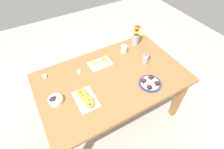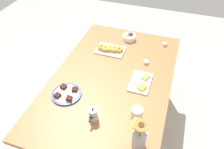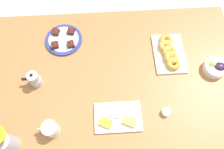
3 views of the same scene
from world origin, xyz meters
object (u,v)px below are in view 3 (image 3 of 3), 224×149
coffee_mug (51,129)px  dining_table (112,83)px  flower_vase (5,143)px  grape_bowl (216,67)px  dessert_plate (64,40)px  croissant_platter (169,52)px  cheese_platter (118,118)px  jam_cup_berry (166,112)px  moka_pot (35,79)px

coffee_mug → dining_table: bearing=-138.9°
flower_vase → grape_bowl: bearing=-162.4°
dessert_plate → flower_vase: bearing=68.5°
croissant_platter → grape_bowl: bearing=154.6°
dining_table → cheese_platter: (-0.02, 0.25, 0.10)m
grape_bowl → jam_cup_berry: grape_bowl is taller
jam_cup_berry → moka_pot: 0.77m
flower_vase → moka_pot: (-0.10, -0.35, -0.04)m
jam_cup_berry → dining_table: bearing=-39.5°
dining_table → croissant_platter: size_ratio=5.71×
cheese_platter → moka_pot: (0.47, -0.24, 0.04)m
croissant_platter → dessert_plate: dessert_plate is taller
grape_bowl → jam_cup_berry: 0.42m
grape_bowl → dessert_plate: 0.96m
cheese_platter → jam_cup_berry: (-0.27, -0.01, 0.01)m
dessert_plate → moka_pot: size_ratio=1.99×
grape_bowl → cheese_platter: 0.66m
croissant_platter → flower_vase: flower_vase is taller
grape_bowl → moka_pot: size_ratio=1.15×
croissant_platter → dessert_plate: size_ratio=1.18×
coffee_mug → dessert_plate: bearing=-94.2°
jam_cup_berry → cheese_platter: bearing=2.7°
jam_cup_berry → flower_vase: (0.84, 0.12, 0.08)m
cheese_platter → flower_vase: bearing=11.0°
croissant_platter → jam_cup_berry: croissant_platter is taller
grape_bowl → croissant_platter: 0.29m
cheese_platter → croissant_platter: size_ratio=0.93×
coffee_mug → croissant_platter: (-0.71, -0.44, -0.02)m
moka_pot → cheese_platter: bearing=152.6°
coffee_mug → flower_vase: bearing=16.6°
jam_cup_berry → moka_pot: moka_pot is taller
cheese_platter → flower_vase: 0.58m
cheese_platter → croissant_platter: croissant_platter is taller
croissant_platter → jam_cup_berry: bearing=78.2°
jam_cup_berry → flower_vase: 0.85m
croissant_platter → flower_vase: 1.04m
dining_table → flower_vase: (0.55, 0.36, 0.18)m
dining_table → grape_bowl: bearing=-178.7°
jam_cup_berry → dessert_plate: bearing=-41.6°
grape_bowl → flower_vase: 1.24m
coffee_mug → jam_cup_berry: bearing=-174.5°
croissant_platter → moka_pot: moka_pot is taller
jam_cup_berry → flower_vase: bearing=8.3°
dining_table → grape_bowl: (-0.63, -0.01, 0.12)m
coffee_mug → grape_bowl: coffee_mug is taller
moka_pot → croissant_platter: bearing=-169.8°
coffee_mug → moka_pot: moka_pot is taller
croissant_platter → flower_vase: bearing=28.5°
flower_vase → dining_table: bearing=-146.9°
croissant_platter → jam_cup_berry: (0.08, 0.38, -0.01)m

